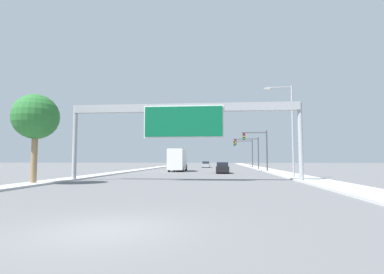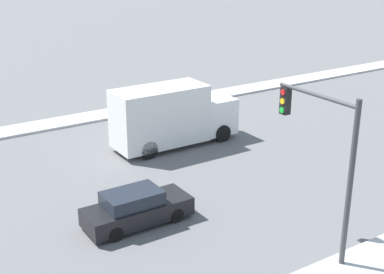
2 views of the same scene
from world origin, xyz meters
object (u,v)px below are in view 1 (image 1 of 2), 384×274
Objects in this scene: car_far_right at (206,165)px; traffic_light_mid_block at (250,148)px; traffic_light_near_intersection at (259,144)px; street_lamp_right at (289,124)px; palm_tree_foreground at (36,117)px; car_mid_left at (222,168)px; truck_box_primary at (178,160)px; sign_gantry at (184,117)px; traffic_light_far_intersection at (246,149)px.

traffic_light_mid_block is at bearing -56.61° from car_far_right.
street_lamp_right is (0.93, -15.72, 1.29)m from traffic_light_near_intersection.
traffic_light_near_intersection is 31.56m from palm_tree_foreground.
truck_box_primary is (-7.00, 5.85, 1.06)m from car_mid_left.
traffic_light_mid_block is (12.25, 8.89, 2.28)m from truck_box_primary.
sign_gantry is at bearing -90.00° from car_far_right.
street_lamp_right is (13.51, -16.84, 3.68)m from truck_box_primary.
palm_tree_foreground is (-7.47, -25.46, 3.35)m from truck_box_primary.
traffic_light_mid_block is (8.75, -13.28, 3.38)m from car_far_right.
traffic_light_near_intersection reaches higher than car_far_right.
car_far_right is 49.08m from palm_tree_foreground.
traffic_light_mid_block is at bearing 35.95° from truck_box_primary.
sign_gantry is 41.10m from traffic_light_far_intersection.
truck_box_primary is 22.72m from traffic_light_far_intersection.
street_lamp_right reaches higher than traffic_light_mid_block.
traffic_light_near_intersection is 0.68× the size of street_lamp_right.
traffic_light_mid_block is 0.97× the size of traffic_light_far_intersection.
traffic_light_near_intersection is 20.00m from traffic_light_far_intersection.
traffic_light_near_intersection reaches higher than car_mid_left.
sign_gantry is 4.54× the size of car_mid_left.
sign_gantry is 2.19× the size of street_lamp_right.
street_lamp_right is at bearing -51.25° from truck_box_primary.
sign_gantry is 3.41× the size of traffic_light_mid_block.
truck_box_primary is (-3.50, 21.21, -3.88)m from sign_gantry.
traffic_light_near_intersection reaches higher than traffic_light_far_intersection.
car_far_right is 40.55m from street_lamp_right.
traffic_light_far_intersection is at bearing 65.87° from palm_tree_foreground.
palm_tree_foreground is (-14.47, -19.62, 4.41)m from car_mid_left.
traffic_light_near_intersection is 1.05× the size of traffic_light_mid_block.
palm_tree_foreground is at bearing -102.97° from car_far_right.
car_mid_left is 0.65× the size of palm_tree_foreground.
car_far_right is 0.75× the size of traffic_light_near_intersection.
traffic_light_near_intersection reaches higher than traffic_light_mid_block.
car_far_right is at bearing 111.31° from traffic_light_near_intersection.
sign_gantry is 43.66m from car_far_right.
palm_tree_foreground reaches higher than traffic_light_far_intersection.
traffic_light_mid_block is 10.00m from traffic_light_far_intersection.
traffic_light_mid_block reaches higher than truck_box_primary.
truck_box_primary is at bearing 174.94° from traffic_light_near_intersection.
car_far_right is 25.23m from traffic_light_near_intersection.
sign_gantry is 16.51m from car_mid_left.
car_mid_left is at bearing -109.62° from traffic_light_mid_block.
traffic_light_mid_block reaches higher than car_far_right.
car_mid_left is 0.75× the size of traffic_light_mid_block.
traffic_light_far_intersection is 35.76m from street_lamp_right.
traffic_light_far_intersection is at bearing 89.15° from traffic_light_mid_block.
car_mid_left is 13.63m from street_lamp_right.
palm_tree_foreground reaches higher than sign_gantry.
traffic_light_far_intersection is at bearing 91.78° from street_lamp_right.
traffic_light_near_intersection is (5.58, 4.73, 3.46)m from car_mid_left.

